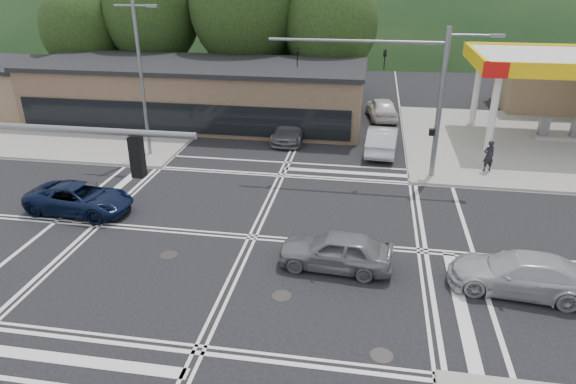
% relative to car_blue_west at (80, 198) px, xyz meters
% --- Properties ---
extents(ground, '(120.00, 120.00, 0.00)m').
position_rel_car_blue_west_xyz_m(ground, '(8.57, -1.12, -0.69)').
color(ground, black).
rests_on(ground, ground).
extents(sidewalk_ne, '(16.00, 16.00, 0.15)m').
position_rel_car_blue_west_xyz_m(sidewalk_ne, '(23.57, 13.88, -0.62)').
color(sidewalk_ne, gray).
rests_on(sidewalk_ne, ground).
extents(sidewalk_nw, '(16.00, 16.00, 0.15)m').
position_rel_car_blue_west_xyz_m(sidewalk_nw, '(-6.43, 13.88, -0.62)').
color(sidewalk_nw, gray).
rests_on(sidewalk_nw, ground).
extents(gas_station_canopy, '(12.32, 8.34, 5.75)m').
position_rel_car_blue_west_xyz_m(gas_station_canopy, '(25.56, 14.87, 4.35)').
color(gas_station_canopy, silver).
rests_on(gas_station_canopy, ground).
extents(convenience_store, '(10.00, 6.00, 3.80)m').
position_rel_car_blue_west_xyz_m(convenience_store, '(28.57, 23.88, 1.21)').
color(convenience_store, '#846B4F').
rests_on(convenience_store, ground).
extents(commercial_row, '(24.00, 8.00, 4.00)m').
position_rel_car_blue_west_xyz_m(commercial_row, '(0.57, 15.88, 1.31)').
color(commercial_row, brown).
rests_on(commercial_row, ground).
extents(commercial_nw, '(8.00, 7.00, 3.60)m').
position_rel_car_blue_west_xyz_m(commercial_nw, '(-15.43, 15.88, 1.11)').
color(commercial_nw, '#846B4F').
rests_on(commercial_nw, ground).
extents(hill_north, '(252.00, 126.00, 140.00)m').
position_rel_car_blue_west_xyz_m(hill_north, '(8.57, 88.88, -0.69)').
color(hill_north, '#173319').
rests_on(hill_north, ground).
extents(tree_n_a, '(8.00, 8.00, 11.75)m').
position_rel_car_blue_west_xyz_m(tree_n_a, '(-5.43, 22.88, 6.45)').
color(tree_n_a, '#382619').
rests_on(tree_n_a, ground).
extents(tree_n_b, '(9.00, 9.00, 12.98)m').
position_rel_car_blue_west_xyz_m(tree_n_b, '(2.57, 22.88, 7.10)').
color(tree_n_b, '#382619').
rests_on(tree_n_b, ground).
extents(tree_n_c, '(7.60, 7.60, 10.87)m').
position_rel_car_blue_west_xyz_m(tree_n_c, '(9.57, 22.88, 5.80)').
color(tree_n_c, '#382619').
rests_on(tree_n_c, ground).
extents(tree_n_d, '(6.80, 6.80, 9.76)m').
position_rel_car_blue_west_xyz_m(tree_n_d, '(-11.43, 21.88, 5.15)').
color(tree_n_d, '#382619').
rests_on(tree_n_d, ground).
extents(tree_n_e, '(8.40, 8.40, 11.98)m').
position_rel_car_blue_west_xyz_m(tree_n_e, '(6.57, 26.88, 6.45)').
color(tree_n_e, '#382619').
rests_on(tree_n_e, ground).
extents(streetlight_nw, '(2.50, 0.25, 9.00)m').
position_rel_car_blue_west_xyz_m(streetlight_nw, '(0.13, 7.88, 4.36)').
color(streetlight_nw, slate).
rests_on(streetlight_nw, ground).
extents(signal_mast_ne, '(11.65, 0.30, 8.00)m').
position_rel_car_blue_west_xyz_m(signal_mast_ne, '(15.51, 7.08, 4.38)').
color(signal_mast_ne, slate).
rests_on(signal_mast_ne, ground).
extents(car_blue_west, '(5.16, 2.67, 1.39)m').
position_rel_car_blue_west_xyz_m(car_blue_west, '(0.00, 0.00, 0.00)').
color(car_blue_west, black).
rests_on(car_blue_west, ground).
extents(car_grey_center, '(4.51, 2.08, 1.50)m').
position_rel_car_blue_west_xyz_m(car_grey_center, '(12.29, -2.93, 0.06)').
color(car_grey_center, slate).
rests_on(car_grey_center, ground).
extents(car_silver_east, '(5.17, 2.58, 1.44)m').
position_rel_car_blue_west_xyz_m(car_silver_east, '(18.91, -3.41, 0.03)').
color(car_silver_east, '#AAADB2').
rests_on(car_silver_east, ground).
extents(car_queue_a, '(2.09, 5.12, 1.65)m').
position_rel_car_blue_west_xyz_m(car_queue_a, '(14.07, 10.92, 0.13)').
color(car_queue_a, '#B8BABF').
rests_on(car_queue_a, ground).
extents(car_queue_b, '(2.63, 4.99, 1.62)m').
position_rel_car_blue_west_xyz_m(car_queue_b, '(14.07, 18.56, 0.11)').
color(car_queue_b, silver).
rests_on(car_queue_b, ground).
extents(car_northbound, '(2.13, 4.93, 1.41)m').
position_rel_car_blue_west_xyz_m(car_northbound, '(8.07, 12.45, 0.01)').
color(car_northbound, '#57595C').
rests_on(car_northbound, ground).
extents(pedestrian, '(0.75, 0.63, 1.77)m').
position_rel_car_blue_west_xyz_m(pedestrian, '(19.88, 8.26, 0.34)').
color(pedestrian, black).
rests_on(pedestrian, sidewalk_ne).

